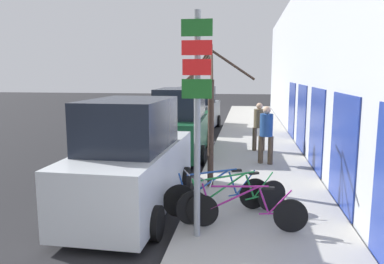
# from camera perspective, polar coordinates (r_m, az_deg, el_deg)

# --- Properties ---
(ground_plane) EXTENTS (80.00, 80.00, 0.00)m
(ground_plane) POSITION_cam_1_polar(r_m,az_deg,el_deg) (13.94, -1.05, -3.23)
(ground_plane) COLOR black
(sidewalk_curb) EXTENTS (3.20, 32.00, 0.15)m
(sidewalk_curb) POSITION_cam_1_polar(r_m,az_deg,el_deg) (16.50, 9.49, -1.17)
(sidewalk_curb) COLOR #9E9B93
(sidewalk_curb) RESTS_ON ground
(building_facade) EXTENTS (0.23, 32.00, 6.50)m
(building_facade) POSITION_cam_1_polar(r_m,az_deg,el_deg) (16.30, 16.03, 9.58)
(building_facade) COLOR #B2B7C1
(building_facade) RESTS_ON ground
(signpost) EXTENTS (0.50, 0.13, 3.79)m
(signpost) POSITION_cam_1_polar(r_m,az_deg,el_deg) (6.17, 0.78, 2.55)
(signpost) COLOR gray
(signpost) RESTS_ON sidewalk_curb
(bicycle_0) EXTENTS (2.18, 0.44, 0.84)m
(bicycle_0) POSITION_cam_1_polar(r_m,az_deg,el_deg) (6.94, 8.17, -11.67)
(bicycle_0) COLOR black
(bicycle_0) RESTS_ON sidewalk_curb
(bicycle_1) EXTENTS (2.09, 1.25, 0.89)m
(bicycle_1) POSITION_cam_1_polar(r_m,az_deg,el_deg) (7.44, 6.40, -10.03)
(bicycle_1) COLOR black
(bicycle_1) RESTS_ON sidewalk_curb
(bicycle_2) EXTENTS (2.08, 0.94, 0.90)m
(bicycle_2) POSITION_cam_1_polar(r_m,az_deg,el_deg) (7.65, 3.92, -9.45)
(bicycle_2) COLOR black
(bicycle_2) RESTS_ON sidewalk_curb
(parked_car_0) EXTENTS (2.02, 4.53, 2.42)m
(parked_car_0) POSITION_cam_1_polar(r_m,az_deg,el_deg) (8.08, -9.10, -4.49)
(parked_car_0) COLOR #B2B7BC
(parked_car_0) RESTS_ON ground
(parked_car_1) EXTENTS (2.03, 4.81, 2.41)m
(parked_car_1) POSITION_cam_1_polar(r_m,az_deg,el_deg) (13.45, -1.64, 1.00)
(parked_car_1) COLOR #144728
(parked_car_1) RESTS_ON ground
(parked_car_2) EXTENTS (2.30, 4.69, 2.26)m
(parked_car_2) POSITION_cam_1_polar(r_m,az_deg,el_deg) (19.29, 0.65, 3.28)
(parked_car_2) COLOR #51565B
(parked_car_2) RESTS_ON ground
(pedestrian_near) EXTENTS (0.46, 0.40, 1.80)m
(pedestrian_near) POSITION_cam_1_polar(r_m,az_deg,el_deg) (11.75, 11.24, 0.19)
(pedestrian_near) COLOR #4C3D2D
(pedestrian_near) RESTS_ON sidewalk_curb
(pedestrian_far) EXTENTS (0.45, 0.39, 1.74)m
(pedestrian_far) POSITION_cam_1_polar(r_m,az_deg,el_deg) (13.74, 10.18, 1.34)
(pedestrian_far) COLOR #4C3D2D
(pedestrian_far) RESTS_ON sidewalk_curb
(street_tree) EXTENTS (1.59, 1.55, 3.48)m
(street_tree) POSITION_cam_1_polar(r_m,az_deg,el_deg) (9.04, 2.88, 2.29)
(street_tree) COLOR #3D2D23
(street_tree) RESTS_ON sidewalk_curb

